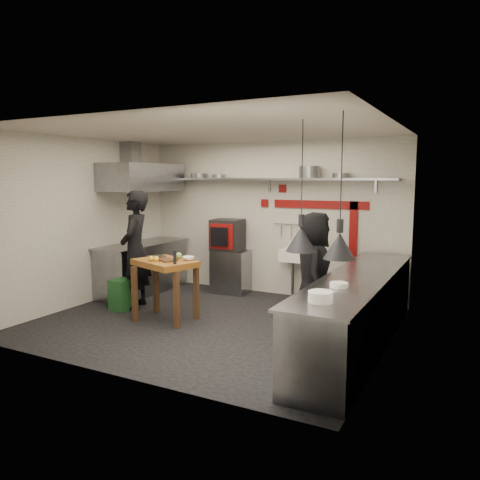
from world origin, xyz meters
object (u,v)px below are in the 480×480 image
at_px(combi_oven, 228,235).
at_px(chef_left, 135,250).
at_px(oven_stand, 232,271).
at_px(green_bin, 122,294).
at_px(prep_table, 166,290).
at_px(chef_right, 314,271).

xyz_separation_m(combi_oven, chef_left, (-0.83, -1.62, -0.12)).
relative_size(oven_stand, green_bin, 1.60).
height_order(green_bin, prep_table, prep_table).
distance_m(oven_stand, green_bin, 2.13).
xyz_separation_m(oven_stand, green_bin, (-1.02, -1.87, -0.15)).
bearing_deg(prep_table, combi_oven, 109.51).
xyz_separation_m(combi_oven, green_bin, (-0.97, -1.82, -0.84)).
bearing_deg(green_bin, oven_stand, 61.29).
bearing_deg(oven_stand, green_bin, -124.04).
bearing_deg(combi_oven, chef_left, -122.40).
bearing_deg(prep_table, chef_left, 177.48).
bearing_deg(green_bin, combi_oven, 62.02).
xyz_separation_m(oven_stand, prep_table, (-0.04, -2.01, 0.06)).
xyz_separation_m(chef_left, chef_right, (2.94, 0.34, -0.14)).
distance_m(green_bin, chef_right, 3.17).
bearing_deg(prep_table, green_bin, -169.04).
height_order(green_bin, chef_right, chef_right).
height_order(prep_table, chef_right, chef_right).
xyz_separation_m(oven_stand, combi_oven, (-0.06, -0.05, 0.69)).
distance_m(green_bin, chef_left, 0.76).
height_order(oven_stand, chef_right, chef_right).
distance_m(combi_oven, green_bin, 2.22).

